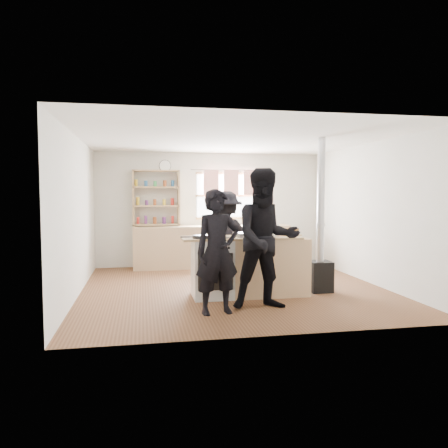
{
  "coord_description": "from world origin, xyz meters",
  "views": [
    {
      "loc": [
        -1.5,
        -7.12,
        1.6
      ],
      "look_at": [
        -0.18,
        -0.1,
        1.1
      ],
      "focal_mm": 35.0,
      "sensor_mm": 36.0,
      "label": 1
    }
  ],
  "objects_px": {
    "thermos": "(263,218)",
    "flue_heater": "(320,252)",
    "stockpot_stove": "(216,231)",
    "person_near_right": "(266,239)",
    "cooking_island": "(250,266)",
    "skillet_greens": "(202,236)",
    "roast_tray": "(245,234)",
    "stockpot_counter": "(271,230)",
    "person_near_left": "(218,252)",
    "bread_board": "(291,232)",
    "person_far": "(226,237)"
  },
  "relations": [
    {
      "from": "thermos",
      "to": "person_far",
      "type": "relative_size",
      "value": 0.18
    },
    {
      "from": "flue_heater",
      "to": "person_near_left",
      "type": "xyz_separation_m",
      "value": [
        -1.87,
        -0.99,
        0.18
      ]
    },
    {
      "from": "roast_tray",
      "to": "person_near_left",
      "type": "relative_size",
      "value": 0.21
    },
    {
      "from": "bread_board",
      "to": "person_near_right",
      "type": "relative_size",
      "value": 0.16
    },
    {
      "from": "roast_tray",
      "to": "cooking_island",
      "type": "bearing_deg",
      "value": 25.43
    },
    {
      "from": "cooking_island",
      "to": "roast_tray",
      "type": "distance_m",
      "value": 0.51
    },
    {
      "from": "person_near_right",
      "to": "person_far",
      "type": "bearing_deg",
      "value": 97.04
    },
    {
      "from": "thermos",
      "to": "flue_heater",
      "type": "xyz_separation_m",
      "value": [
        0.2,
        -2.7,
        -0.4
      ]
    },
    {
      "from": "stockpot_stove",
      "to": "roast_tray",
      "type": "bearing_deg",
      "value": -22.37
    },
    {
      "from": "person_near_left",
      "to": "stockpot_stove",
      "type": "bearing_deg",
      "value": 70.74
    },
    {
      "from": "cooking_island",
      "to": "bread_board",
      "type": "relative_size",
      "value": 6.16
    },
    {
      "from": "roast_tray",
      "to": "stockpot_counter",
      "type": "bearing_deg",
      "value": 8.38
    },
    {
      "from": "cooking_island",
      "to": "roast_tray",
      "type": "xyz_separation_m",
      "value": [
        -0.08,
        -0.04,
        0.5
      ]
    },
    {
      "from": "skillet_greens",
      "to": "person_far",
      "type": "height_order",
      "value": "person_far"
    },
    {
      "from": "stockpot_stove",
      "to": "bread_board",
      "type": "xyz_separation_m",
      "value": [
        1.19,
        -0.12,
        -0.03
      ]
    },
    {
      "from": "thermos",
      "to": "skillet_greens",
      "type": "xyz_separation_m",
      "value": [
        -1.78,
        -2.9,
        -0.09
      ]
    },
    {
      "from": "person_far",
      "to": "bread_board",
      "type": "bearing_deg",
      "value": 114.33
    },
    {
      "from": "cooking_island",
      "to": "skillet_greens",
      "type": "bearing_deg",
      "value": -170.69
    },
    {
      "from": "roast_tray",
      "to": "person_far",
      "type": "height_order",
      "value": "person_far"
    },
    {
      "from": "thermos",
      "to": "stockpot_counter",
      "type": "distance_m",
      "value": 2.82
    },
    {
      "from": "bread_board",
      "to": "person_near_right",
      "type": "distance_m",
      "value": 1.04
    },
    {
      "from": "person_near_left",
      "to": "person_far",
      "type": "xyz_separation_m",
      "value": [
        0.48,
        1.96,
        -0.01
      ]
    },
    {
      "from": "skillet_greens",
      "to": "stockpot_counter",
      "type": "xyz_separation_m",
      "value": [
        1.12,
        0.15,
        0.06
      ]
    },
    {
      "from": "person_far",
      "to": "person_near_right",
      "type": "bearing_deg",
      "value": 80.73
    },
    {
      "from": "flue_heater",
      "to": "person_near_left",
      "type": "distance_m",
      "value": 2.12
    },
    {
      "from": "person_near_left",
      "to": "bread_board",
      "type": "bearing_deg",
      "value": 24.41
    },
    {
      "from": "thermos",
      "to": "bread_board",
      "type": "xyz_separation_m",
      "value": [
        -0.32,
        -2.75,
        -0.07
      ]
    },
    {
      "from": "cooking_island",
      "to": "stockpot_stove",
      "type": "bearing_deg",
      "value": 164.77
    },
    {
      "from": "stockpot_counter",
      "to": "person_near_right",
      "type": "bearing_deg",
      "value": -110.85
    },
    {
      "from": "roast_tray",
      "to": "flue_heater",
      "type": "distance_m",
      "value": 1.32
    },
    {
      "from": "flue_heater",
      "to": "stockpot_counter",
      "type": "bearing_deg",
      "value": -177.21
    },
    {
      "from": "roast_tray",
      "to": "person_near_left",
      "type": "height_order",
      "value": "person_near_left"
    },
    {
      "from": "bread_board",
      "to": "cooking_island",
      "type": "bearing_deg",
      "value": -178.36
    },
    {
      "from": "cooking_island",
      "to": "bread_board",
      "type": "bearing_deg",
      "value": 1.64
    },
    {
      "from": "stockpot_stove",
      "to": "flue_heater",
      "type": "bearing_deg",
      "value": -2.38
    },
    {
      "from": "bread_board",
      "to": "person_far",
      "type": "relative_size",
      "value": 0.19
    },
    {
      "from": "stockpot_stove",
      "to": "person_near_right",
      "type": "distance_m",
      "value": 1.08
    },
    {
      "from": "thermos",
      "to": "stockpot_stove",
      "type": "relative_size",
      "value": 1.3
    },
    {
      "from": "cooking_island",
      "to": "stockpot_counter",
      "type": "relative_size",
      "value": 7.19
    },
    {
      "from": "cooking_island",
      "to": "stockpot_stove",
      "type": "relative_size",
      "value": 8.62
    },
    {
      "from": "person_near_right",
      "to": "person_far",
      "type": "distance_m",
      "value": 1.85
    },
    {
      "from": "roast_tray",
      "to": "flue_heater",
      "type": "bearing_deg",
      "value": 4.67
    },
    {
      "from": "roast_tray",
      "to": "stockpot_stove",
      "type": "height_order",
      "value": "stockpot_stove"
    },
    {
      "from": "roast_tray",
      "to": "person_far",
      "type": "bearing_deg",
      "value": 95.68
    },
    {
      "from": "stockpot_counter",
      "to": "thermos",
      "type": "bearing_deg",
      "value": 76.61
    },
    {
      "from": "bread_board",
      "to": "person_near_left",
      "type": "bearing_deg",
      "value": -145.19
    },
    {
      "from": "cooking_island",
      "to": "stockpot_stove",
      "type": "distance_m",
      "value": 0.76
    },
    {
      "from": "stockpot_counter",
      "to": "bread_board",
      "type": "distance_m",
      "value": 0.34
    },
    {
      "from": "flue_heater",
      "to": "person_near_right",
      "type": "height_order",
      "value": "flue_heater"
    },
    {
      "from": "thermos",
      "to": "flue_heater",
      "type": "height_order",
      "value": "flue_heater"
    }
  ]
}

